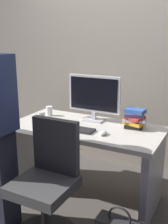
{
  "coord_description": "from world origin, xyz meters",
  "views": [
    {
      "loc": [
        1.13,
        -2.22,
        1.56
      ],
      "look_at": [
        0.0,
        -0.05,
        0.88
      ],
      "focal_mm": 44.51,
      "sensor_mm": 36.0,
      "label": 1
    }
  ],
  "objects_px": {
    "office_chair": "(47,186)",
    "mouse": "(103,133)",
    "monitor": "(94,96)",
    "desk": "(86,148)",
    "keyboard": "(72,128)",
    "cup_near_keyboard": "(42,117)",
    "book_stack": "(134,118)",
    "cup_by_monitor": "(49,111)"
  },
  "relations": [
    {
      "from": "office_chair",
      "to": "mouse",
      "type": "distance_m",
      "value": 0.64
    },
    {
      "from": "office_chair",
      "to": "cup_by_monitor",
      "type": "relative_size",
      "value": 9.44
    },
    {
      "from": "desk",
      "to": "mouse",
      "type": "relative_size",
      "value": 14.33
    },
    {
      "from": "keyboard",
      "to": "book_stack",
      "type": "distance_m",
      "value": 0.58
    },
    {
      "from": "keyboard",
      "to": "book_stack",
      "type": "relative_size",
      "value": 1.95
    },
    {
      "from": "mouse",
      "to": "cup_by_monitor",
      "type": "xyz_separation_m",
      "value": [
        -0.75,
        0.28,
        0.03
      ]
    },
    {
      "from": "desk",
      "to": "office_chair",
      "type": "distance_m",
      "value": 0.65
    },
    {
      "from": "mouse",
      "to": "office_chair",
      "type": "bearing_deg",
      "value": -116.16
    },
    {
      "from": "desk",
      "to": "office_chair",
      "type": "relative_size",
      "value": 1.52
    },
    {
      "from": "cup_near_keyboard",
      "to": "cup_by_monitor",
      "type": "relative_size",
      "value": 0.98
    },
    {
      "from": "monitor",
      "to": "cup_near_keyboard",
      "type": "bearing_deg",
      "value": -150.84
    },
    {
      "from": "mouse",
      "to": "monitor",
      "type": "bearing_deg",
      "value": 126.83
    },
    {
      "from": "office_chair",
      "to": "monitor",
      "type": "relative_size",
      "value": 1.74
    },
    {
      "from": "desk",
      "to": "monitor",
      "type": "height_order",
      "value": "monitor"
    },
    {
      "from": "desk",
      "to": "cup_by_monitor",
      "type": "bearing_deg",
      "value": 165.22
    },
    {
      "from": "cup_by_monitor",
      "to": "monitor",
      "type": "bearing_deg",
      "value": 5.11
    },
    {
      "from": "desk",
      "to": "keyboard",
      "type": "relative_size",
      "value": 3.33
    },
    {
      "from": "cup_by_monitor",
      "to": "cup_near_keyboard",
      "type": "bearing_deg",
      "value": -76.07
    },
    {
      "from": "cup_by_monitor",
      "to": "book_stack",
      "type": "distance_m",
      "value": 0.93
    },
    {
      "from": "office_chair",
      "to": "mouse",
      "type": "xyz_separation_m",
      "value": [
        0.25,
        0.5,
        0.32
      ]
    },
    {
      "from": "monitor",
      "to": "book_stack",
      "type": "height_order",
      "value": "monitor"
    },
    {
      "from": "mouse",
      "to": "cup_near_keyboard",
      "type": "distance_m",
      "value": 0.7
    },
    {
      "from": "keyboard",
      "to": "mouse",
      "type": "xyz_separation_m",
      "value": [
        0.31,
        0.0,
        0.01
      ]
    },
    {
      "from": "office_chair",
      "to": "keyboard",
      "type": "bearing_deg",
      "value": 97.65
    },
    {
      "from": "monitor",
      "to": "mouse",
      "type": "bearing_deg",
      "value": -53.17
    },
    {
      "from": "office_chair",
      "to": "cup_near_keyboard",
      "type": "xyz_separation_m",
      "value": [
        -0.45,
        0.58,
        0.35
      ]
    },
    {
      "from": "desk",
      "to": "monitor",
      "type": "bearing_deg",
      "value": 93.1
    },
    {
      "from": "keyboard",
      "to": "book_stack",
      "type": "xyz_separation_m",
      "value": [
        0.49,
        0.3,
        0.08
      ]
    },
    {
      "from": "keyboard",
      "to": "cup_near_keyboard",
      "type": "xyz_separation_m",
      "value": [
        -0.39,
        0.08,
        0.04
      ]
    },
    {
      "from": "office_chair",
      "to": "monitor",
      "type": "xyz_separation_m",
      "value": [
        -0.0,
        0.83,
        0.56
      ]
    },
    {
      "from": "desk",
      "to": "book_stack",
      "type": "height_order",
      "value": "book_stack"
    },
    {
      "from": "mouse",
      "to": "cup_near_keyboard",
      "type": "relative_size",
      "value": 1.02
    },
    {
      "from": "desk",
      "to": "keyboard",
      "type": "xyz_separation_m",
      "value": [
        -0.08,
        -0.15,
        0.24
      ]
    },
    {
      "from": "keyboard",
      "to": "book_stack",
      "type": "height_order",
      "value": "book_stack"
    },
    {
      "from": "cup_near_keyboard",
      "to": "cup_by_monitor",
      "type": "xyz_separation_m",
      "value": [
        -0.05,
        0.21,
        0.0
      ]
    },
    {
      "from": "monitor",
      "to": "mouse",
      "type": "distance_m",
      "value": 0.48
    },
    {
      "from": "desk",
      "to": "book_stack",
      "type": "bearing_deg",
      "value": 20.39
    },
    {
      "from": "keyboard",
      "to": "mouse",
      "type": "bearing_deg",
      "value": -1.61
    },
    {
      "from": "cup_near_keyboard",
      "to": "book_stack",
      "type": "distance_m",
      "value": 0.91
    },
    {
      "from": "cup_near_keyboard",
      "to": "book_stack",
      "type": "bearing_deg",
      "value": 14.46
    },
    {
      "from": "office_chair",
      "to": "desk",
      "type": "bearing_deg",
      "value": 89.23
    },
    {
      "from": "cup_near_keyboard",
      "to": "keyboard",
      "type": "bearing_deg",
      "value": -11.42
    }
  ]
}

